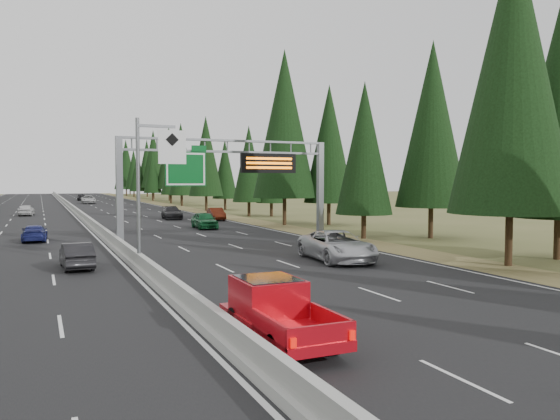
{
  "coord_description": "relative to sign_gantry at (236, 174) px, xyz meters",
  "views": [
    {
      "loc": [
        -4.8,
        -4.34,
        4.78
      ],
      "look_at": [
        5.97,
        20.0,
        3.35
      ],
      "focal_mm": 35.0,
      "sensor_mm": 36.0,
      "label": 1
    }
  ],
  "objects": [
    {
      "name": "hov_sign_pole",
      "position": [
        -8.33,
        -9.92,
        -0.54
      ],
      "size": [
        2.8,
        0.5,
        8.0
      ],
      "color": "slate",
      "rests_on": "road"
    },
    {
      "name": "car_ahead_green",
      "position": [
        1.12,
        12.66,
        -4.37
      ],
      "size": [
        2.13,
        4.87,
        1.63
      ],
      "primitive_type": "imported",
      "rotation": [
        0.0,
        0.0,
        -0.04
      ],
      "color": "#125128",
      "rests_on": "road"
    },
    {
      "name": "silver_minivan",
      "position": [
        2.24,
        -11.46,
        -4.31
      ],
      "size": [
        3.5,
        6.6,
        1.77
      ],
      "primitive_type": "imported",
      "rotation": [
        0.0,
        0.0,
        -0.09
      ],
      "color": "#B3B4B8",
      "rests_on": "road"
    },
    {
      "name": "tree_row_right",
      "position": [
        13.1,
        31.38,
        3.9
      ],
      "size": [
        12.46,
        237.83,
        18.62
      ],
      "color": "black",
      "rests_on": "ground"
    },
    {
      "name": "car_onc_white",
      "position": [
        -15.3,
        41.46,
        -4.43
      ],
      "size": [
        2.2,
        4.6,
        1.52
      ],
      "primitive_type": "imported",
      "rotation": [
        0.0,
        0.0,
        3.05
      ],
      "color": "silver",
      "rests_on": "road"
    },
    {
      "name": "sign_gantry",
      "position": [
        0.0,
        0.0,
        0.0
      ],
      "size": [
        16.75,
        0.98,
        7.8
      ],
      "color": "slate",
      "rests_on": "road"
    },
    {
      "name": "road",
      "position": [
        -8.92,
        45.12,
        -5.23
      ],
      "size": [
        32.0,
        260.0,
        0.08
      ],
      "primitive_type": "cube",
      "color": "black",
      "rests_on": "ground"
    },
    {
      "name": "red_pickup",
      "position": [
        -7.4,
        -24.47,
        -4.21
      ],
      "size": [
        1.93,
        5.4,
        1.76
      ],
      "color": "black",
      "rests_on": "road"
    },
    {
      "name": "shoulder_right",
      "position": [
        8.88,
        45.12,
        -5.24
      ],
      "size": [
        3.6,
        260.0,
        0.06
      ],
      "primitive_type": "cube",
      "color": "olive",
      "rests_on": "ground"
    },
    {
      "name": "car_ahead_dkred",
      "position": [
        5.58,
        23.22,
        -4.46
      ],
      "size": [
        1.97,
        4.56,
        1.46
      ],
      "primitive_type": "imported",
      "rotation": [
        0.0,
        0.0,
        -0.1
      ],
      "color": "#5E1D0D",
      "rests_on": "road"
    },
    {
      "name": "car_ahead_white",
      "position": [
        -4.43,
        79.21,
        -4.37
      ],
      "size": [
        2.96,
        6.02,
        1.64
      ],
      "primitive_type": "imported",
      "rotation": [
        0.0,
        0.0,
        -0.04
      ],
      "color": "#B8B8B8",
      "rests_on": "road"
    },
    {
      "name": "car_onc_near",
      "position": [
        -11.94,
        -8.24,
        -4.49
      ],
      "size": [
        1.66,
        4.29,
        1.39
      ],
      "primitive_type": "imported",
      "rotation": [
        0.0,
        0.0,
        3.19
      ],
      "color": "black",
      "rests_on": "road"
    },
    {
      "name": "median_barrier",
      "position": [
        -8.92,
        45.12,
        -4.85
      ],
      "size": [
        0.7,
        260.0,
        0.85
      ],
      "color": "gray",
      "rests_on": "road"
    },
    {
      "name": "car_ahead_dkgrey",
      "position": [
        1.16,
        27.25,
        -4.43
      ],
      "size": [
        2.57,
        5.42,
        1.52
      ],
      "primitive_type": "imported",
      "rotation": [
        0.0,
        0.0,
        -0.09
      ],
      "color": "black",
      "rests_on": "road"
    },
    {
      "name": "car_onc_blue",
      "position": [
        -14.09,
        6.98,
        -4.55
      ],
      "size": [
        1.94,
        4.45,
        1.27
      ],
      "primitive_type": "imported",
      "rotation": [
        0.0,
        0.0,
        3.11
      ],
      "color": "navy",
      "rests_on": "road"
    },
    {
      "name": "car_ahead_far",
      "position": [
        -4.53,
        97.42,
        -4.37
      ],
      "size": [
        2.11,
        4.89,
        1.64
      ],
      "primitive_type": "imported",
      "rotation": [
        0.0,
        0.0,
        -0.03
      ],
      "color": "black",
      "rests_on": "road"
    }
  ]
}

